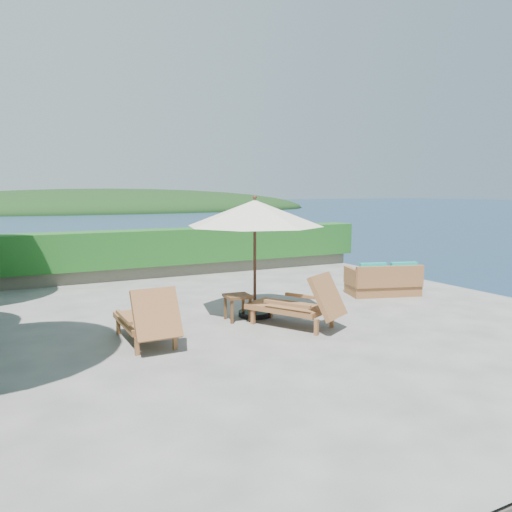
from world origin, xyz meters
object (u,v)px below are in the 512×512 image
lounge_right (300,304)px  side_table (238,299)px  patio_umbrella (255,214)px  lounge_left (147,319)px  wicker_loveseat (384,282)px

lounge_right → side_table: 1.23m
patio_umbrella → lounge_right: 1.94m
lounge_left → wicker_loveseat: lounge_left is taller
lounge_left → wicker_loveseat: size_ratio=0.93×
patio_umbrella → side_table: (-0.44, -0.15, -1.59)m
side_table → lounge_right: bearing=-49.7°
patio_umbrella → lounge_left: (-2.35, -0.81, -1.59)m
patio_umbrella → side_table: 1.65m
side_table → wicker_loveseat: wicker_loveseat is taller
lounge_right → wicker_loveseat: lounge_right is taller
lounge_left → side_table: (1.91, 0.67, -0.00)m
lounge_left → lounge_right: (2.70, -0.27, 0.01)m
lounge_right → wicker_loveseat: bearing=-4.4°
patio_umbrella → wicker_loveseat: 4.01m
side_table → patio_umbrella: bearing=18.3°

